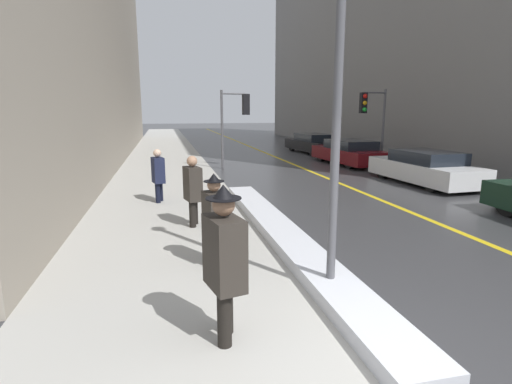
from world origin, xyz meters
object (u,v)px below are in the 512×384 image
(pedestrian_with_shoulder_bag, at_px, (224,258))
(parked_car_maroon, at_px, (349,152))
(traffic_light_far, at_px, (371,111))
(pedestrian_trailing, at_px, (193,188))
(parked_car_black, at_px, (313,143))
(parked_car_white, at_px, (424,168))
(pedestrian_nearside, at_px, (158,173))
(pedestrian_in_glasses, at_px, (215,216))
(lamp_post, at_px, (339,66))
(traffic_light_near, at_px, (237,113))

(pedestrian_with_shoulder_bag, relative_size, parked_car_maroon, 0.37)
(traffic_light_far, xyz_separation_m, pedestrian_trailing, (-8.51, -7.89, -1.63))
(pedestrian_trailing, height_order, parked_car_black, pedestrian_trailing)
(parked_car_white, height_order, parked_car_black, parked_car_white)
(parked_car_maroon, bearing_deg, pedestrian_nearside, 121.76)
(pedestrian_in_glasses, bearing_deg, pedestrian_with_shoulder_bag, -17.50)
(pedestrian_with_shoulder_bag, height_order, pedestrian_nearside, pedestrian_with_shoulder_bag)
(lamp_post, height_order, parked_car_black, lamp_post)
(lamp_post, height_order, pedestrian_nearside, lamp_post)
(traffic_light_far, bearing_deg, parked_car_black, -93.23)
(parked_car_white, xyz_separation_m, parked_car_maroon, (-0.23, 5.42, 0.01))
(lamp_post, xyz_separation_m, traffic_light_near, (0.99, 12.66, -0.63))
(parked_car_black, bearing_deg, traffic_light_near, 128.63)
(pedestrian_with_shoulder_bag, height_order, parked_car_white, pedestrian_with_shoulder_bag)
(traffic_light_near, distance_m, traffic_light_far, 5.98)
(parked_car_white, relative_size, parked_car_maroon, 0.95)
(traffic_light_far, distance_m, pedestrian_nearside, 10.81)
(traffic_light_near, height_order, pedestrian_in_glasses, traffic_light_near)
(traffic_light_near, bearing_deg, pedestrian_trailing, -113.19)
(lamp_post, bearing_deg, pedestrian_trailing, 113.33)
(traffic_light_far, xyz_separation_m, parked_car_black, (-0.17, 6.53, -1.94))
(pedestrian_in_glasses, distance_m, pedestrian_nearside, 5.13)
(lamp_post, bearing_deg, pedestrian_nearside, 110.60)
(traffic_light_near, height_order, parked_car_maroon, traffic_light_near)
(pedestrian_with_shoulder_bag, bearing_deg, pedestrian_trailing, 166.94)
(parked_car_white, bearing_deg, pedestrian_nearside, 93.13)
(traffic_light_near, xyz_separation_m, parked_car_maroon, (5.44, 0.04, -1.88))
(parked_car_white, distance_m, parked_car_black, 10.91)
(lamp_post, distance_m, pedestrian_with_shoulder_bag, 2.79)
(traffic_light_near, height_order, pedestrian_trailing, traffic_light_near)
(pedestrian_in_glasses, xyz_separation_m, parked_car_white, (8.12, 5.95, -0.29))
(parked_car_black, bearing_deg, traffic_light_far, 176.07)
(pedestrian_trailing, bearing_deg, pedestrian_nearside, -176.67)
(traffic_light_near, bearing_deg, pedestrian_with_shoulder_bag, -107.71)
(traffic_light_near, distance_m, parked_car_white, 8.04)
(parked_car_white, relative_size, parked_car_black, 0.91)
(pedestrian_with_shoulder_bag, bearing_deg, lamp_post, 104.38)
(pedestrian_nearside, bearing_deg, pedestrian_in_glasses, -2.58)
(pedestrian_trailing, xyz_separation_m, parked_car_maroon, (8.06, 8.93, -0.31))
(traffic_light_far, bearing_deg, parked_car_white, 82.44)
(parked_car_white, bearing_deg, lamp_post, 134.93)
(pedestrian_nearside, distance_m, parked_car_maroon, 10.87)
(parked_car_white, bearing_deg, traffic_light_far, -5.47)
(traffic_light_near, xyz_separation_m, traffic_light_far, (5.89, -1.00, 0.05))
(pedestrian_with_shoulder_bag, xyz_separation_m, pedestrian_in_glasses, (0.17, 2.18, -0.12))
(traffic_light_far, distance_m, pedestrian_with_shoulder_bag, 15.21)
(lamp_post, xyz_separation_m, parked_car_black, (6.71, 18.20, -2.51))
(pedestrian_nearside, bearing_deg, parked_car_maroon, 112.52)
(pedestrian_nearside, xyz_separation_m, parked_car_maroon, (8.83, 6.33, -0.26))
(pedestrian_in_glasses, bearing_deg, parked_car_maroon, 132.12)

